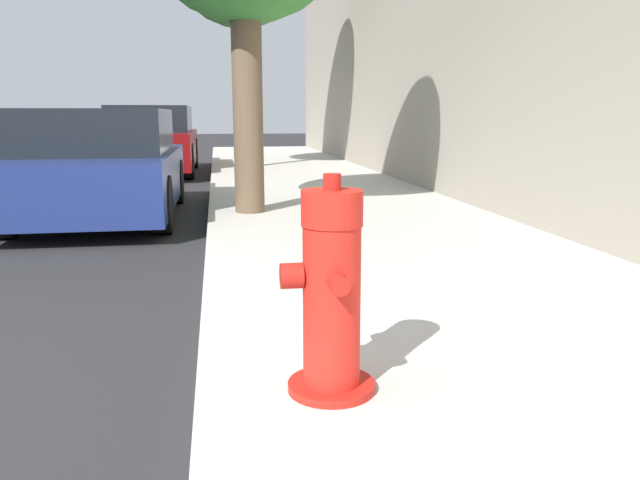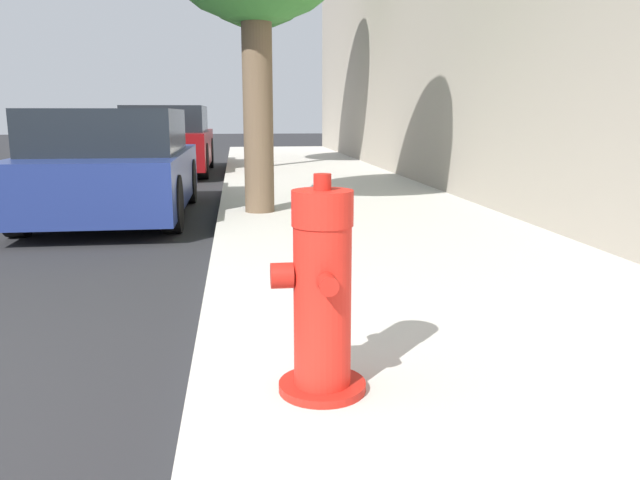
{
  "view_description": "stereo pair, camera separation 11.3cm",
  "coord_description": "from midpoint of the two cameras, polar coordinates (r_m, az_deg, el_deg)",
  "views": [
    {
      "loc": [
        2.08,
        -2.18,
        1.27
      ],
      "look_at": [
        2.67,
        1.39,
        0.54
      ],
      "focal_mm": 35.0,
      "sensor_mm": 36.0,
      "label": 1
    },
    {
      "loc": [
        2.2,
        -2.2,
        1.27
      ],
      "look_at": [
        2.67,
        1.39,
        0.54
      ],
      "focal_mm": 35.0,
      "sensor_mm": 36.0,
      "label": 2
    }
  ],
  "objects": [
    {
      "name": "parked_car_near",
      "position": [
        8.14,
        -17.94,
        6.46
      ],
      "size": [
        1.8,
        3.82,
        1.33
      ],
      "color": "navy",
      "rests_on": "ground_plane"
    },
    {
      "name": "fire_hydrant",
      "position": [
        2.52,
        1.44,
        -5.12
      ],
      "size": [
        0.39,
        0.38,
        0.9
      ],
      "color": "red",
      "rests_on": "sidewalk_slab"
    },
    {
      "name": "sidewalk_slab",
      "position": [
        2.89,
        24.26,
        -14.15
      ],
      "size": [
        3.25,
        40.0,
        0.15
      ],
      "color": "beige",
      "rests_on": "ground_plane"
    },
    {
      "name": "parked_car_mid",
      "position": [
        13.99,
        -13.44,
        8.8
      ],
      "size": [
        1.77,
        4.3,
        1.44
      ],
      "color": "maroon",
      "rests_on": "ground_plane"
    }
  ]
}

